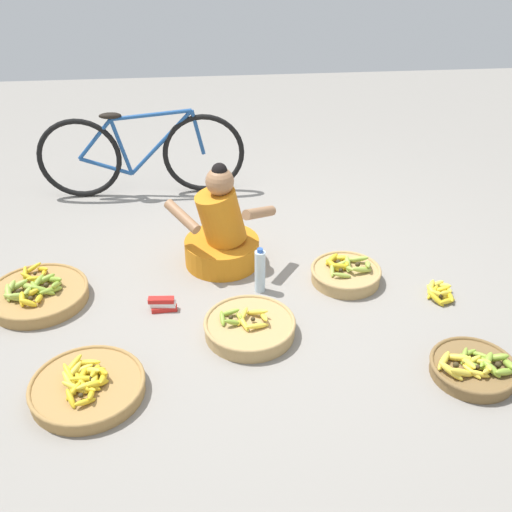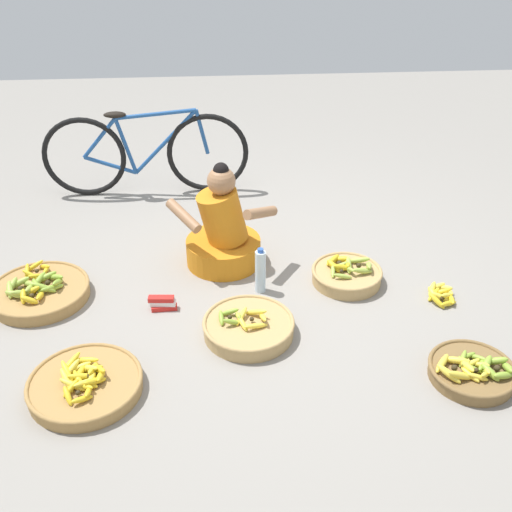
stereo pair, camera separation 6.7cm
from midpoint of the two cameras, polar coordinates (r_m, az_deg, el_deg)
ground_plane at (r=4.14m, az=-0.72°, el=-2.66°), size 10.00×10.00×0.00m
vendor_woman_front at (r=4.26m, az=-3.65°, el=2.11°), size 0.76×0.52×0.76m
bicycle_leaning at (r=5.28m, az=-10.85°, el=9.18°), size 1.70×0.08×0.73m
banana_basket_mid_right at (r=3.45m, az=-15.82°, el=-11.49°), size 0.61×0.61×0.15m
banana_basket_back_left at (r=3.61m, az=18.88°, el=-9.71°), size 0.47×0.47×0.15m
banana_basket_mid_left at (r=4.19m, az=7.82°, el=-1.58°), size 0.47×0.47×0.16m
banana_basket_front_center at (r=3.69m, az=-1.12°, el=-6.52°), size 0.55×0.55×0.16m
banana_basket_front_right at (r=4.22m, az=-19.89°, el=-3.28°), size 0.64×0.64×0.16m
loose_bananas_front_left at (r=4.19m, az=16.14°, el=-3.21°), size 0.21×0.26×0.08m
water_bottle at (r=4.00m, az=-0.11°, el=-1.40°), size 0.07×0.07×0.32m
packet_carton_stack at (r=3.94m, az=-9.06°, el=-4.41°), size 0.18×0.07×0.09m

